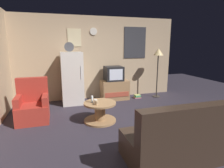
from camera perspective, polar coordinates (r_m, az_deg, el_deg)
name	(u,v)px	position (r m, az deg, el deg)	size (l,w,h in m)	color
ground_plane	(124,128)	(4.00, 3.58, -13.18)	(12.00, 12.00, 0.00)	#2D2833
wall_with_art	(98,58)	(5.99, -4.46, 7.95)	(5.20, 0.12, 2.56)	tan
fridge	(72,78)	(5.49, -12.12, 1.76)	(0.60, 0.62, 1.77)	silver
tv_stand	(115,90)	(5.89, 0.78, -1.78)	(0.84, 0.53, 0.61)	#9E754C
crt_tv	(114,73)	(5.78, 0.50, 3.24)	(0.54, 0.51, 0.44)	black
standing_lamp	(158,56)	(6.18, 13.98, 8.42)	(0.32, 0.32, 1.59)	#332D28
coffee_table	(100,112)	(4.23, -3.70, -8.50)	(0.72, 0.72, 0.44)	#9E754C
wine_glass	(92,99)	(4.15, -6.13, -4.63)	(0.05, 0.05, 0.15)	silver
mug_ceramic_white	(96,101)	(4.08, -5.07, -5.31)	(0.08, 0.08, 0.09)	silver
mug_ceramic_tan	(97,103)	(3.97, -4.71, -5.80)	(0.08, 0.08, 0.09)	tan
armchair	(33,106)	(4.60, -23.06, -6.24)	(0.68, 0.68, 0.96)	#A52D23
couch	(183,140)	(3.07, 20.89, -15.64)	(1.70, 0.80, 0.92)	#38281E
book_stack	(137,96)	(6.11, 7.77, -3.78)	(0.22, 0.17, 0.12)	#CB6188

